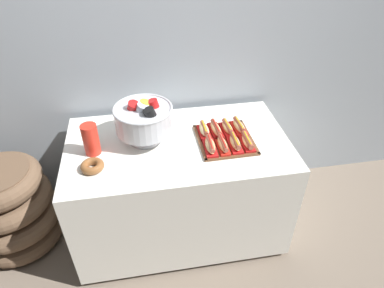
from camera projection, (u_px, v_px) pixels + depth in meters
name	position (u px, v px, depth m)	size (l,w,h in m)	color
ground_plane	(180.00, 225.00, 2.53)	(10.00, 10.00, 0.00)	#7A6B5B
back_wall	(165.00, 29.00, 2.14)	(6.00, 0.10, 2.60)	#9EA8B2
buffet_table	(179.00, 186.00, 2.29)	(1.36, 0.78, 0.77)	white
floor_vase	(11.00, 208.00, 2.27)	(0.61, 0.61, 1.05)	brown
serving_tray	(225.00, 140.00, 2.08)	(0.34, 0.37, 0.01)	brown
hot_dog_0	(210.00, 146.00, 1.98)	(0.07, 0.18, 0.06)	red
hot_dog_1	(223.00, 145.00, 1.99)	(0.06, 0.17, 0.06)	red
hot_dog_2	(235.00, 143.00, 2.00)	(0.06, 0.17, 0.06)	red
hot_dog_3	(247.00, 142.00, 2.02)	(0.06, 0.16, 0.06)	red
hot_dog_4	(204.00, 130.00, 2.11)	(0.07, 0.15, 0.06)	#B21414
hot_dog_5	(216.00, 129.00, 2.12)	(0.07, 0.19, 0.06)	#B21414
hot_dog_6	(227.00, 128.00, 2.14)	(0.07, 0.16, 0.06)	#B21414
hot_dog_7	(239.00, 126.00, 2.15)	(0.08, 0.17, 0.06)	red
punch_bowl	(144.00, 118.00, 2.00)	(0.35, 0.35, 0.27)	silver
cup_stack	(91.00, 139.00, 1.93)	(0.09, 0.09, 0.19)	red
donut	(92.00, 166.00, 1.86)	(0.13, 0.13, 0.04)	brown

